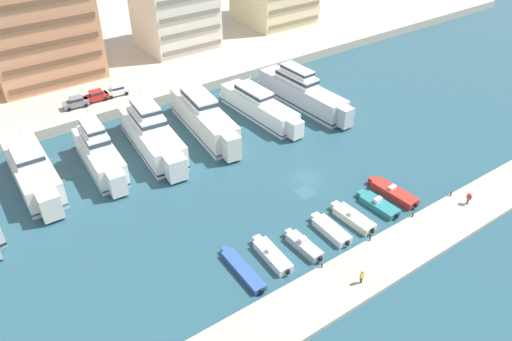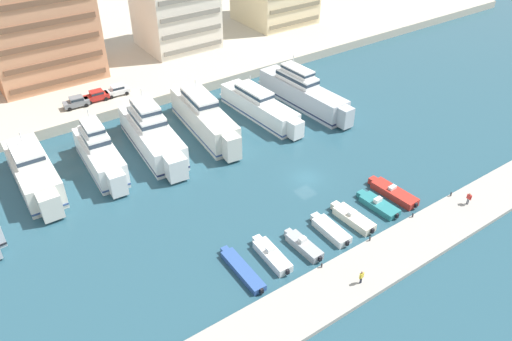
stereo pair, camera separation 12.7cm
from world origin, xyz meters
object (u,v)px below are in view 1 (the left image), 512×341
at_px(yacht_white_mid_left, 100,154).
at_px(motorboat_grey_mid_left, 304,245).
at_px(motorboat_blue_far_left, 243,270).
at_px(pedestrian_mid_deck, 362,276).
at_px(yacht_ivory_left, 33,172).
at_px(motorboat_white_left, 272,255).
at_px(car_white_mid_left, 117,90).
at_px(motorboat_cream_center, 353,218).
at_px(motorboat_white_center_left, 331,230).
at_px(pedestrian_near_edge, 469,197).
at_px(car_red_left, 96,96).
at_px(motorboat_teal_center_right, 378,204).
at_px(yacht_white_center_right, 259,106).
at_px(car_grey_far_left, 76,102).
at_px(yacht_ivory_center, 204,118).
at_px(motorboat_red_mid_right, 393,192).
at_px(yacht_white_center_left, 152,134).
at_px(yacht_silver_mid_right, 302,92).

distance_m(yacht_white_mid_left, motorboat_grey_mid_left, 31.75).
xyz_separation_m(motorboat_blue_far_left, pedestrian_mid_deck, (9.10, -8.82, 1.15)).
bearing_deg(yacht_ivory_left, motorboat_white_left, -58.47).
height_order(motorboat_white_left, car_white_mid_left, car_white_mid_left).
height_order(motorboat_grey_mid_left, motorboat_cream_center, motorboat_grey_mid_left).
relative_size(motorboat_white_center_left, pedestrian_near_edge, 3.68).
xyz_separation_m(yacht_ivory_left, motorboat_cream_center, (29.81, -29.61, -1.77)).
distance_m(motorboat_cream_center, car_red_left, 48.33).
height_order(motorboat_blue_far_left, motorboat_teal_center_right, motorboat_teal_center_right).
relative_size(yacht_white_center_right, car_grey_far_left, 4.59).
bearing_deg(motorboat_white_left, car_white_mid_left, 89.37).
xyz_separation_m(yacht_ivory_center, pedestrian_mid_deck, (-2.76, -37.28, -1.00)).
distance_m(yacht_ivory_left, motorboat_white_center_left, 39.55).
bearing_deg(motorboat_white_left, motorboat_grey_mid_left, -11.84).
bearing_deg(car_white_mid_left, car_grey_far_left, -177.73).
distance_m(motorboat_red_mid_right, pedestrian_near_edge, 9.23).
distance_m(yacht_ivory_left, motorboat_red_mid_right, 47.57).
height_order(yacht_white_mid_left, car_white_mid_left, yacht_white_mid_left).
relative_size(yacht_ivory_center, motorboat_cream_center, 3.04).
height_order(motorboat_white_center_left, car_grey_far_left, car_grey_far_left).
bearing_deg(yacht_white_center_left, motorboat_red_mid_right, -54.03).
relative_size(car_grey_far_left, car_red_left, 1.01).
bearing_deg(pedestrian_mid_deck, yacht_silver_mid_right, 59.35).
bearing_deg(car_white_mid_left, motorboat_white_center_left, -80.37).
height_order(yacht_white_center_right, yacht_silver_mid_right, yacht_silver_mid_right).
bearing_deg(yacht_ivory_left, yacht_white_center_right, -2.13).
bearing_deg(motorboat_teal_center_right, motorboat_grey_mid_left, -178.26).
bearing_deg(yacht_ivory_left, car_white_mid_left, 41.46).
xyz_separation_m(motorboat_grey_mid_left, motorboat_teal_center_right, (12.59, 0.38, -0.08)).
distance_m(yacht_white_center_right, car_grey_far_left, 30.05).
bearing_deg(motorboat_cream_center, pedestrian_near_edge, -24.55).
bearing_deg(pedestrian_mid_deck, car_white_mid_left, 95.04).
xyz_separation_m(motorboat_red_mid_right, car_grey_far_left, (-26.60, 44.82, 2.22)).
bearing_deg(yacht_ivory_left, pedestrian_mid_deck, -58.54).
xyz_separation_m(motorboat_cream_center, car_red_left, (-15.17, 45.83, 2.22)).
distance_m(motorboat_cream_center, car_grey_far_left, 49.25).
bearing_deg(yacht_white_center_left, yacht_white_mid_left, -175.42).
bearing_deg(motorboat_teal_center_right, motorboat_cream_center, -178.58).
bearing_deg(car_red_left, car_white_mid_left, -0.51).
relative_size(motorboat_grey_mid_left, car_white_mid_left, 1.43).
xyz_separation_m(motorboat_red_mid_right, pedestrian_near_edge, (5.91, -7.01, 1.02)).
bearing_deg(motorboat_red_mid_right, motorboat_cream_center, -174.99).
relative_size(motorboat_white_left, motorboat_white_center_left, 1.06).
bearing_deg(motorboat_white_center_left, motorboat_grey_mid_left, -177.10).
distance_m(motorboat_teal_center_right, pedestrian_near_edge, 11.34).
bearing_deg(motorboat_red_mid_right, motorboat_teal_center_right, -170.21).
height_order(yacht_ivory_center, car_white_mid_left, yacht_ivory_center).
bearing_deg(motorboat_white_left, yacht_white_center_left, 91.68).
xyz_separation_m(yacht_white_mid_left, yacht_white_center_right, (26.99, -0.34, -0.59)).
xyz_separation_m(yacht_white_mid_left, motorboat_red_mid_right, (28.98, -27.93, -1.98)).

